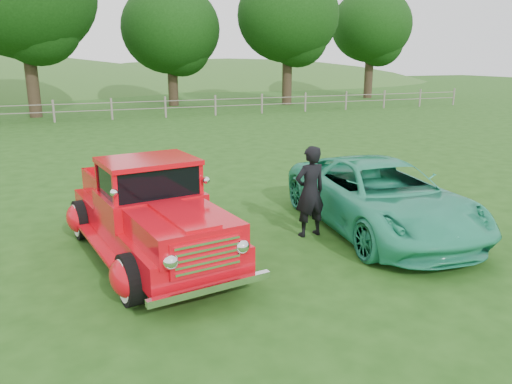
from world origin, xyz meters
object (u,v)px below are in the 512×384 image
object	(u,v)px
tree_far_east	(371,26)
man	(310,192)
red_pickup	(150,214)
teal_sedan	(381,196)
tree_mid_east	(288,16)
tree_near_east	(171,29)

from	to	relation	value
tree_far_east	man	xyz separation A→B (m)	(-20.34, -28.61, -4.96)
tree_far_east	man	bearing A→B (deg)	-125.41
red_pickup	teal_sedan	world-z (taller)	red_pickup
tree_far_east	tree_mid_east	bearing A→B (deg)	-161.57
tree_mid_east	red_pickup	world-z (taller)	tree_mid_east
tree_mid_east	red_pickup	bearing A→B (deg)	-119.41
tree_mid_east	man	distance (m)	28.50
tree_near_east	teal_sedan	size ratio (longest dim) A/B	1.64
man	tree_mid_east	bearing A→B (deg)	-119.36
tree_mid_east	teal_sedan	size ratio (longest dim) A/B	1.86
tree_near_east	tree_mid_east	xyz separation A→B (m)	(8.00, -2.00, 0.93)
tree_near_east	teal_sedan	distance (m)	28.26
red_pickup	teal_sedan	xyz separation A→B (m)	(4.57, -0.23, -0.09)
red_pickup	teal_sedan	bearing A→B (deg)	-12.29
tree_far_east	red_pickup	xyz separation A→B (m)	(-23.43, -28.59, -5.06)
teal_sedan	red_pickup	bearing A→B (deg)	-178.13
tree_near_east	tree_far_east	distance (m)	17.04
man	tree_far_east	bearing A→B (deg)	-130.88
tree_mid_east	teal_sedan	xyz separation A→B (m)	(-9.86, -25.83, -5.47)
tree_near_east	tree_far_east	bearing A→B (deg)	3.37
tree_far_east	man	distance (m)	35.46
red_pickup	man	xyz separation A→B (m)	(3.09, -0.02, 0.10)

